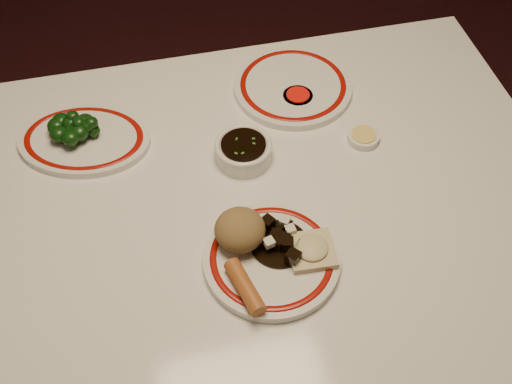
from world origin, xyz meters
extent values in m
plane|color=black|center=(0.00, 0.00, 0.00)|extent=(7.00, 7.00, 0.00)
cube|color=white|center=(0.00, 0.00, 0.73)|extent=(1.20, 0.90, 0.04)
cylinder|color=black|center=(-0.54, 0.39, 0.35)|extent=(0.06, 0.06, 0.71)
cylinder|color=black|center=(0.54, 0.39, 0.35)|extent=(0.06, 0.06, 0.71)
cylinder|color=white|center=(0.00, -0.13, 0.76)|extent=(0.28, 0.28, 0.02)
torus|color=maroon|center=(0.00, -0.13, 0.77)|extent=(0.24, 0.24, 0.00)
ellipsoid|color=olive|center=(-0.05, -0.09, 0.80)|extent=(0.09, 0.09, 0.06)
cylinder|color=#B1612B|center=(-0.06, -0.19, 0.78)|extent=(0.05, 0.11, 0.03)
cube|color=beige|center=(0.07, -0.14, 0.77)|extent=(0.08, 0.08, 0.01)
ellipsoid|color=beige|center=(0.07, -0.14, 0.78)|extent=(0.06, 0.06, 0.02)
cylinder|color=black|center=(0.02, -0.11, 0.77)|extent=(0.10, 0.10, 0.00)
cube|color=black|center=(0.01, -0.11, 0.78)|extent=(0.03, 0.03, 0.02)
cube|color=black|center=(0.01, -0.07, 0.78)|extent=(0.02, 0.02, 0.01)
cube|color=black|center=(0.01, -0.11, 0.78)|extent=(0.02, 0.02, 0.01)
cube|color=black|center=(0.04, -0.09, 0.78)|extent=(0.03, 0.03, 0.02)
cube|color=black|center=(0.03, -0.15, 0.79)|extent=(0.03, 0.03, 0.02)
cube|color=black|center=(-0.01, -0.11, 0.79)|extent=(0.02, 0.02, 0.02)
cube|color=black|center=(0.02, -0.12, 0.78)|extent=(0.02, 0.02, 0.02)
cube|color=black|center=(0.02, -0.10, 0.78)|extent=(0.01, 0.01, 0.01)
cube|color=black|center=(0.01, -0.10, 0.78)|extent=(0.02, 0.02, 0.02)
cube|color=black|center=(0.01, -0.07, 0.79)|extent=(0.03, 0.03, 0.02)
cube|color=black|center=(0.03, -0.11, 0.78)|extent=(0.03, 0.03, 0.02)
cube|color=black|center=(0.03, -0.13, 0.78)|extent=(0.02, 0.02, 0.02)
cube|color=black|center=(0.02, -0.11, 0.78)|extent=(0.02, 0.02, 0.02)
cube|color=black|center=(0.01, -0.12, 0.78)|extent=(0.03, 0.03, 0.02)
cube|color=black|center=(0.01, -0.12, 0.78)|extent=(0.02, 0.02, 0.02)
cube|color=black|center=(0.05, -0.13, 0.78)|extent=(0.02, 0.02, 0.02)
cube|color=beige|center=(0.00, -0.12, 0.79)|extent=(0.02, 0.02, 0.01)
cube|color=beige|center=(0.04, -0.10, 0.78)|extent=(0.02, 0.02, 0.01)
cube|color=beige|center=(0.04, -0.08, 0.79)|extent=(0.02, 0.02, 0.01)
torus|color=maroon|center=(-0.30, 0.23, 0.77)|extent=(0.29, 0.29, 0.00)
cylinder|color=#23471C|center=(-0.35, 0.25, 0.77)|extent=(0.01, 0.01, 0.01)
ellipsoid|color=#0D330C|center=(-0.35, 0.25, 0.79)|extent=(0.04, 0.04, 0.03)
cylinder|color=#23471C|center=(-0.31, 0.22, 0.77)|extent=(0.01, 0.01, 0.01)
ellipsoid|color=#0D330C|center=(-0.31, 0.22, 0.79)|extent=(0.03, 0.03, 0.03)
cylinder|color=#23471C|center=(-0.34, 0.26, 0.77)|extent=(0.01, 0.01, 0.01)
ellipsoid|color=#0D330C|center=(-0.34, 0.26, 0.79)|extent=(0.04, 0.04, 0.03)
cylinder|color=#23471C|center=(-0.28, 0.22, 0.77)|extent=(0.01, 0.01, 0.01)
ellipsoid|color=#0D330C|center=(-0.28, 0.22, 0.78)|extent=(0.03, 0.03, 0.02)
cylinder|color=#23471C|center=(-0.32, 0.21, 0.77)|extent=(0.01, 0.01, 0.02)
ellipsoid|color=#0D330C|center=(-0.32, 0.21, 0.79)|extent=(0.04, 0.04, 0.03)
cylinder|color=#23471C|center=(-0.29, 0.25, 0.77)|extent=(0.01, 0.01, 0.01)
ellipsoid|color=#0D330C|center=(-0.29, 0.25, 0.79)|extent=(0.04, 0.04, 0.03)
cylinder|color=#23471C|center=(-0.31, 0.23, 0.77)|extent=(0.01, 0.01, 0.01)
ellipsoid|color=#0D330C|center=(-0.31, 0.23, 0.79)|extent=(0.04, 0.04, 0.03)
cylinder|color=#23471C|center=(-0.29, 0.24, 0.77)|extent=(0.01, 0.01, 0.02)
ellipsoid|color=#0D330C|center=(-0.29, 0.24, 0.79)|extent=(0.03, 0.03, 0.03)
cylinder|color=#23471C|center=(-0.28, 0.24, 0.77)|extent=(0.01, 0.01, 0.01)
ellipsoid|color=#0D330C|center=(-0.28, 0.24, 0.79)|extent=(0.04, 0.04, 0.03)
cylinder|color=#23471C|center=(-0.31, 0.23, 0.77)|extent=(0.01, 0.01, 0.01)
ellipsoid|color=#0D330C|center=(-0.31, 0.23, 0.79)|extent=(0.04, 0.04, 0.03)
cylinder|color=#23471C|center=(-0.31, 0.23, 0.77)|extent=(0.01, 0.01, 0.01)
ellipsoid|color=#0D330C|center=(-0.31, 0.23, 0.79)|extent=(0.04, 0.04, 0.03)
cylinder|color=#23471C|center=(-0.29, 0.24, 0.77)|extent=(0.01, 0.01, 0.01)
ellipsoid|color=#0D330C|center=(-0.29, 0.24, 0.78)|extent=(0.03, 0.03, 0.02)
cylinder|color=#23471C|center=(-0.30, 0.25, 0.77)|extent=(0.01, 0.01, 0.01)
ellipsoid|color=#0D330C|center=(-0.30, 0.25, 0.78)|extent=(0.03, 0.03, 0.02)
cylinder|color=#23471C|center=(-0.32, 0.22, 0.77)|extent=(0.01, 0.01, 0.01)
ellipsoid|color=#0D330C|center=(-0.32, 0.22, 0.79)|extent=(0.03, 0.03, 0.03)
cylinder|color=#23471C|center=(-0.32, 0.24, 0.77)|extent=(0.01, 0.01, 0.02)
ellipsoid|color=#0D330C|center=(-0.32, 0.24, 0.79)|extent=(0.04, 0.04, 0.03)
cylinder|color=#23471C|center=(-0.35, 0.25, 0.77)|extent=(0.01, 0.01, 0.01)
ellipsoid|color=#0D330C|center=(-0.35, 0.25, 0.78)|extent=(0.03, 0.03, 0.03)
cylinder|color=#23471C|center=(-0.34, 0.22, 0.77)|extent=(0.01, 0.01, 0.01)
ellipsoid|color=#0D330C|center=(-0.34, 0.22, 0.79)|extent=(0.04, 0.04, 0.03)
cylinder|color=#23471C|center=(-0.30, 0.22, 0.77)|extent=(0.01, 0.01, 0.01)
ellipsoid|color=#0D330C|center=(-0.30, 0.22, 0.79)|extent=(0.04, 0.04, 0.03)
cylinder|color=#23471C|center=(-0.32, 0.25, 0.77)|extent=(0.01, 0.01, 0.01)
ellipsoid|color=#0D330C|center=(-0.32, 0.25, 0.79)|extent=(0.03, 0.03, 0.02)
ellipsoid|color=#0D330C|center=(-0.31, 0.25, 0.79)|extent=(0.03, 0.03, 0.03)
ellipsoid|color=#0D330C|center=(-0.29, 0.23, 0.80)|extent=(0.03, 0.03, 0.02)
ellipsoid|color=#0D330C|center=(-0.28, 0.23, 0.80)|extent=(0.03, 0.03, 0.02)
ellipsoid|color=#0D330C|center=(-0.30, 0.23, 0.80)|extent=(0.03, 0.03, 0.02)
ellipsoid|color=#0D330C|center=(-0.31, 0.25, 0.80)|extent=(0.03, 0.03, 0.02)
cylinder|color=white|center=(0.00, 0.11, 0.77)|extent=(0.11, 0.11, 0.04)
cylinder|color=black|center=(0.00, 0.11, 0.79)|extent=(0.09, 0.09, 0.00)
cylinder|color=white|center=(0.15, 0.25, 0.76)|extent=(0.06, 0.06, 0.02)
cylinder|color=red|center=(0.15, 0.25, 0.77)|extent=(0.05, 0.05, 0.00)
cylinder|color=white|center=(0.25, 0.11, 0.76)|extent=(0.06, 0.06, 0.02)
cylinder|color=#E9C960|center=(0.25, 0.11, 0.77)|extent=(0.05, 0.05, 0.00)
cylinder|color=white|center=(0.15, 0.28, 0.76)|extent=(0.26, 0.26, 0.02)
torus|color=maroon|center=(0.15, 0.28, 0.77)|extent=(0.23, 0.23, 0.00)
camera|label=1|loc=(-0.16, -0.72, 1.70)|focal=45.00mm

